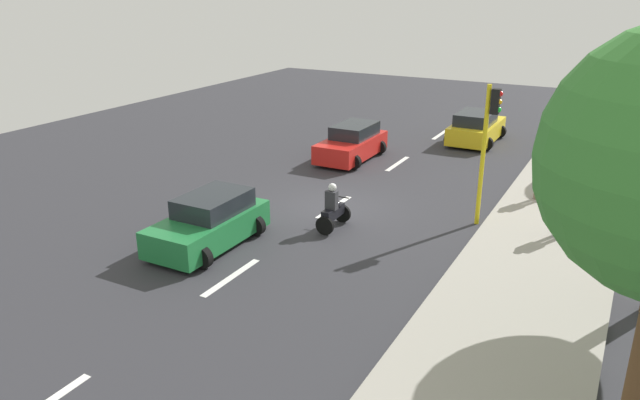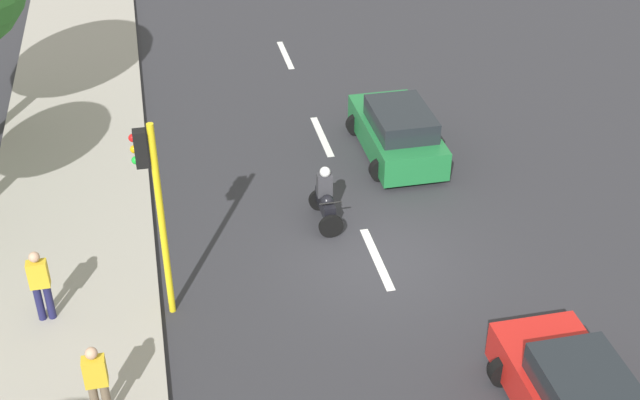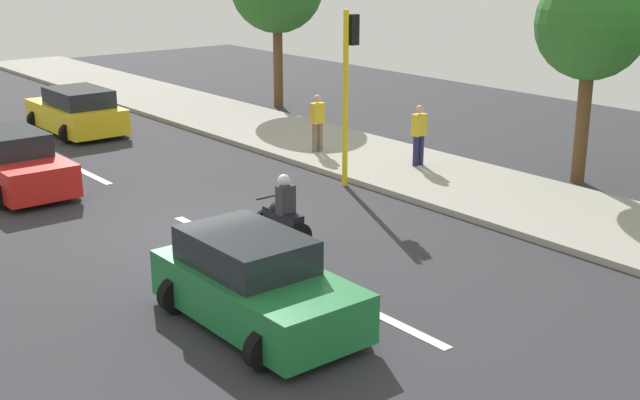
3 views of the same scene
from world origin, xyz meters
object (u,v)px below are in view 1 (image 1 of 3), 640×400
at_px(car_red, 352,143).
at_px(pedestrian_by_tree, 564,208).
at_px(motorcycle, 333,210).
at_px(pedestrian_near_signal, 541,175).
at_px(traffic_light_corner, 488,136).
at_px(car_yellow_cab, 476,128).
at_px(car_green, 209,222).

relative_size(car_red, pedestrian_by_tree, 2.41).
relative_size(car_red, motorcycle, 2.67).
height_order(pedestrian_near_signal, traffic_light_corner, traffic_light_corner).
relative_size(car_yellow_cab, car_red, 1.01).
bearing_deg(motorcycle, pedestrian_by_tree, 20.66).
bearing_deg(motorcycle, traffic_light_corner, 32.73).
height_order(car_yellow_cab, car_green, same).
bearing_deg(car_green, motorcycle, 46.90).
bearing_deg(traffic_light_corner, car_green, -140.91).
height_order(car_yellow_cab, motorcycle, motorcycle).
bearing_deg(pedestrian_near_signal, car_green, -133.81).
bearing_deg(motorcycle, car_green, -133.10).
relative_size(car_green, traffic_light_corner, 0.87).
bearing_deg(car_yellow_cab, motorcycle, -94.90).
relative_size(car_green, car_red, 0.96).
bearing_deg(car_yellow_cab, pedestrian_by_tree, -63.12).
distance_m(car_green, car_red, 10.33).
bearing_deg(car_yellow_cab, car_red, -126.21).
xyz_separation_m(car_yellow_cab, pedestrian_near_signal, (4.21, -7.52, 0.35)).
height_order(car_green, traffic_light_corner, traffic_light_corner).
distance_m(pedestrian_near_signal, pedestrian_by_tree, 3.25).
bearing_deg(motorcycle, pedestrian_near_signal, 45.83).
bearing_deg(car_red, car_green, -88.52).
distance_m(motorcycle, pedestrian_by_tree, 6.92).
height_order(motorcycle, traffic_light_corner, traffic_light_corner).
height_order(car_red, motorcycle, motorcycle).
bearing_deg(pedestrian_by_tree, pedestrian_near_signal, 110.51).
xyz_separation_m(pedestrian_by_tree, traffic_light_corner, (-2.46, 0.14, 1.87)).
bearing_deg(pedestrian_near_signal, motorcycle, -134.17).
xyz_separation_m(motorcycle, pedestrian_near_signal, (5.33, 5.48, 0.42)).
xyz_separation_m(car_red, pedestrian_by_tree, (9.38, -5.06, 0.35)).
xyz_separation_m(car_yellow_cab, pedestrian_by_tree, (5.35, -10.56, 0.35)).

